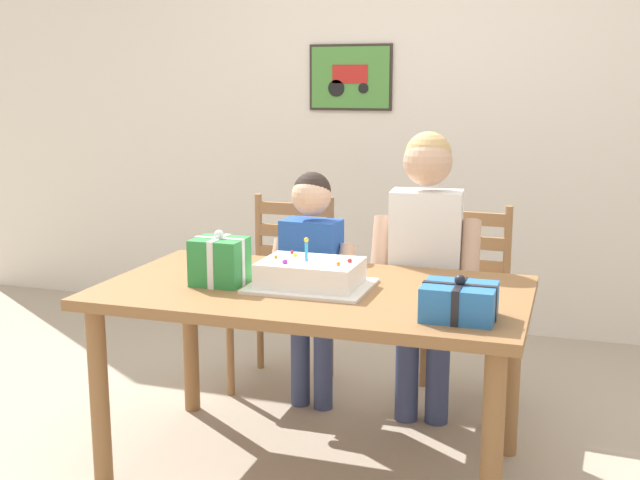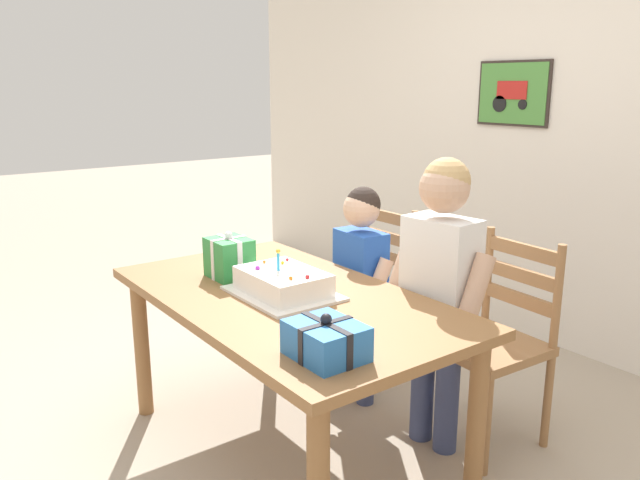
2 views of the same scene
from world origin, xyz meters
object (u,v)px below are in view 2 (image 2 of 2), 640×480
(dining_table, at_px, (286,316))
(chair_left, at_px, (368,290))
(birthday_cake, at_px, (283,283))
(child_younger, at_px, (360,274))
(gift_box_red_large, at_px, (229,258))
(chair_right, at_px, (494,340))
(gift_box_beside_cake, at_px, (326,340))
(child_older, at_px, (440,277))

(dining_table, bearing_deg, chair_left, 117.57)
(birthday_cake, xyz_separation_m, child_younger, (-0.19, 0.57, -0.11))
(birthday_cake, xyz_separation_m, gift_box_red_large, (-0.34, -0.06, 0.04))
(birthday_cake, relative_size, chair_left, 0.48)
(gift_box_red_large, distance_m, chair_right, 1.22)
(child_younger, bearing_deg, gift_box_red_large, -103.44)
(gift_box_beside_cake, distance_m, chair_right, 1.09)
(dining_table, xyz_separation_m, child_younger, (-0.20, 0.56, 0.03))
(birthday_cake, height_order, child_younger, child_younger)
(gift_box_red_large, height_order, gift_box_beside_cake, gift_box_red_large)
(dining_table, distance_m, gift_box_beside_cake, 0.63)
(dining_table, xyz_separation_m, birthday_cake, (-0.01, -0.01, 0.14))
(birthday_cake, height_order, child_older, child_older)
(birthday_cake, bearing_deg, child_younger, 108.47)
(birthday_cake, relative_size, gift_box_red_large, 2.09)
(chair_right, bearing_deg, chair_left, 179.99)
(birthday_cake, distance_m, gift_box_red_large, 0.35)
(gift_box_beside_cake, height_order, child_younger, child_younger)
(child_older, height_order, child_younger, child_older)
(chair_right, distance_m, child_older, 0.41)
(chair_left, bearing_deg, birthday_cake, -63.12)
(gift_box_red_large, relative_size, child_younger, 0.19)
(child_older, bearing_deg, dining_table, -119.18)
(gift_box_red_large, distance_m, chair_left, 0.94)
(gift_box_red_large, xyz_separation_m, child_older, (0.66, 0.63, -0.04))
(chair_left, xyz_separation_m, chair_right, (0.85, -0.00, 0.00))
(birthday_cake, distance_m, child_older, 0.65)
(dining_table, xyz_separation_m, chair_left, (-0.42, 0.81, -0.17))
(child_younger, bearing_deg, birthday_cake, -71.53)
(chair_right, bearing_deg, child_younger, -158.48)
(dining_table, xyz_separation_m, gift_box_beside_cake, (0.57, -0.23, 0.15))
(gift_box_red_large, bearing_deg, chair_right, 48.50)
(dining_table, relative_size, gift_box_red_large, 7.46)
(gift_box_beside_cake, bearing_deg, chair_right, 98.06)
(gift_box_beside_cake, distance_m, child_younger, 1.11)
(child_younger, bearing_deg, chair_left, 132.28)
(dining_table, distance_m, chair_left, 0.93)
(chair_right, bearing_deg, birthday_cake, -117.85)
(dining_table, bearing_deg, child_younger, 109.45)
(child_younger, bearing_deg, chair_right, 21.52)
(dining_table, height_order, gift_box_red_large, gift_box_red_large)
(child_older, bearing_deg, birthday_cake, -119.35)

